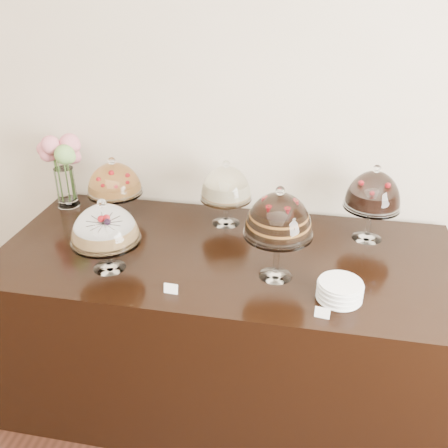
% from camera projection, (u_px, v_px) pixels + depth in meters
% --- Properties ---
extents(wall_back, '(5.00, 0.04, 3.00)m').
position_uv_depth(wall_back, '(244.00, 101.00, 2.61)').
color(wall_back, beige).
rests_on(wall_back, ground).
extents(display_counter, '(2.20, 1.00, 0.90)m').
position_uv_depth(display_counter, '(226.00, 326.00, 2.62)').
color(display_counter, black).
rests_on(display_counter, ground).
extents(cake_stand_sugar_sponge, '(0.31, 0.31, 0.35)m').
position_uv_depth(cake_stand_sugar_sponge, '(105.00, 227.00, 2.19)').
color(cake_stand_sugar_sponge, white).
rests_on(cake_stand_sugar_sponge, display_counter).
extents(cake_stand_choco_layer, '(0.30, 0.30, 0.43)m').
position_uv_depth(cake_stand_choco_layer, '(279.00, 218.00, 2.09)').
color(cake_stand_choco_layer, white).
rests_on(cake_stand_choco_layer, display_counter).
extents(cake_stand_cheesecake, '(0.27, 0.27, 0.35)m').
position_uv_depth(cake_stand_cheesecake, '(226.00, 186.00, 2.58)').
color(cake_stand_cheesecake, white).
rests_on(cake_stand_cheesecake, display_counter).
extents(cake_stand_dark_choco, '(0.28, 0.28, 0.40)m').
position_uv_depth(cake_stand_dark_choco, '(373.00, 193.00, 2.42)').
color(cake_stand_dark_choco, white).
rests_on(cake_stand_dark_choco, display_counter).
extents(cake_stand_fruit_tart, '(0.30, 0.30, 0.34)m').
position_uv_depth(cake_stand_fruit_tart, '(114.00, 181.00, 2.67)').
color(cake_stand_fruit_tart, white).
rests_on(cake_stand_fruit_tart, display_counter).
extents(flower_vase, '(0.28, 0.28, 0.43)m').
position_uv_depth(flower_vase, '(63.00, 161.00, 2.75)').
color(flower_vase, white).
rests_on(flower_vase, display_counter).
extents(plate_stack, '(0.18, 0.18, 0.08)m').
position_uv_depth(plate_stack, '(340.00, 291.00, 2.05)').
color(plate_stack, white).
rests_on(plate_stack, display_counter).
extents(price_card_left, '(0.06, 0.02, 0.04)m').
position_uv_depth(price_card_left, '(171.00, 289.00, 2.10)').
color(price_card_left, white).
rests_on(price_card_left, display_counter).
extents(price_card_right, '(0.06, 0.02, 0.04)m').
position_uv_depth(price_card_right, '(322.00, 313.00, 1.96)').
color(price_card_right, white).
rests_on(price_card_right, display_counter).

